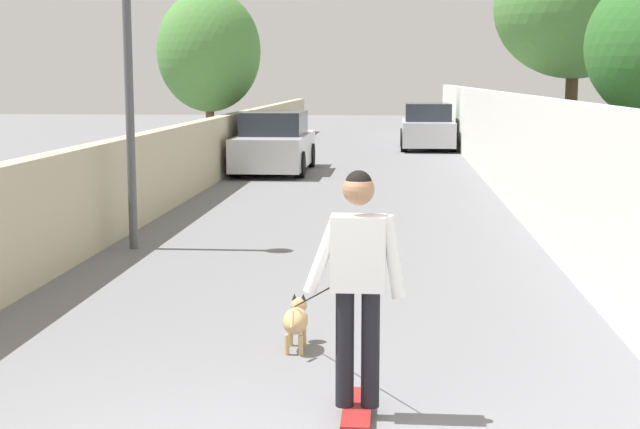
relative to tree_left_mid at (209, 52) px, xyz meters
The scene contains 11 objects.
ground_plane 7.04m from the tree_left_mid, 142.07° to the right, with size 80.00×80.00×0.00m, color slate.
wall_left 7.41m from the tree_left_mid, behind, with size 48.00×0.30×1.47m, color tan.
fence_right 10.19m from the tree_left_mid, 134.50° to the right, with size 48.00×0.30×2.08m, color silver.
tree_left_mid is the anchor object (origin of this frame).
tree_right_far 10.20m from the tree_left_mid, 126.12° to the right, with size 3.03×3.03×5.04m.
lamp_post 11.53m from the tree_left_mid, behind, with size 0.36×0.36×4.38m.
skateboard 18.49m from the tree_left_mid, 165.31° to the right, with size 0.80×0.20×0.08m.
person_skateboarder 18.35m from the tree_left_mid, 165.31° to the right, with size 0.22×0.71×1.68m.
dog 16.79m from the tree_left_mid, 165.95° to the right, with size 1.91×0.72×1.06m.
car_near 3.08m from the tree_left_mid, 113.84° to the right, with size 4.31×1.80×1.54m.
car_far 9.56m from the tree_left_mid, 40.12° to the right, with size 3.85×1.80×1.54m.
Camera 1 is at (-4.81, -0.97, 2.38)m, focal length 51.08 mm.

